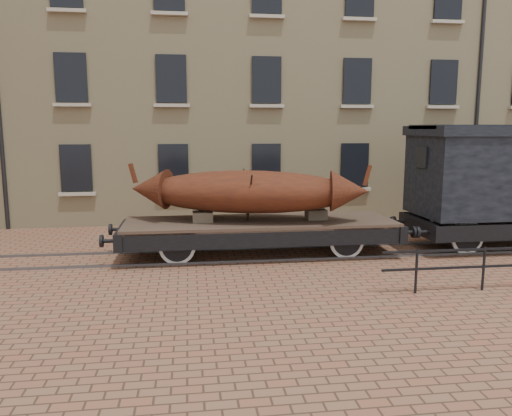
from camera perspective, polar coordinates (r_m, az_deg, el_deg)
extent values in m
plane|color=brown|center=(14.48, 0.25, -5.40)|extent=(90.00, 90.00, 0.00)
cube|color=beige|center=(24.62, 4.14, 16.96)|extent=(40.00, 10.00, 14.00)
cube|color=black|center=(19.33, -19.86, 4.34)|extent=(1.10, 0.12, 1.70)
cube|color=#B0A893|center=(19.36, -19.74, 1.52)|extent=(1.30, 0.18, 0.12)
cube|color=black|center=(18.90, -9.40, 4.66)|extent=(1.10, 0.12, 1.70)
cube|color=#B0A893|center=(18.94, -9.33, 1.78)|extent=(1.30, 0.18, 0.12)
cube|color=black|center=(19.12, 1.18, 4.83)|extent=(1.10, 0.12, 1.70)
cube|color=#B0A893|center=(19.16, 1.19, 1.98)|extent=(1.30, 0.18, 0.12)
cube|color=black|center=(19.96, 11.19, 4.84)|extent=(1.10, 0.12, 1.70)
cube|color=#B0A893|center=(19.99, 11.16, 2.11)|extent=(1.30, 0.18, 0.12)
cube|color=black|center=(21.35, 20.15, 4.72)|extent=(1.10, 0.12, 1.70)
cube|color=#B0A893|center=(21.38, 20.08, 2.17)|extent=(1.30, 0.18, 0.12)
cube|color=black|center=(19.36, -20.38, 13.81)|extent=(1.10, 0.12, 1.70)
cube|color=#B0A893|center=(19.23, -20.26, 11.01)|extent=(1.30, 0.18, 0.12)
cube|color=black|center=(18.93, -9.66, 14.36)|extent=(1.10, 0.12, 1.70)
cube|color=#B0A893|center=(18.81, -9.59, 11.49)|extent=(1.30, 0.18, 0.12)
cube|color=black|center=(19.15, 1.21, 14.42)|extent=(1.10, 0.12, 1.70)
cube|color=#B0A893|center=(19.03, 1.23, 11.59)|extent=(1.30, 0.18, 0.12)
cube|color=black|center=(19.99, 11.48, 14.02)|extent=(1.10, 0.12, 1.70)
cube|color=#B0A893|center=(19.87, 11.45, 11.31)|extent=(1.30, 0.18, 0.12)
cube|color=black|center=(21.37, 20.63, 13.30)|extent=(1.10, 0.12, 1.70)
cube|color=#B0A893|center=(21.26, 20.56, 10.76)|extent=(1.30, 0.18, 0.12)
cube|color=#B0A893|center=(19.63, -20.81, 20.37)|extent=(1.30, 0.18, 0.12)
cube|color=#B0A893|center=(19.21, -9.86, 21.07)|extent=(1.30, 0.18, 0.12)
cube|color=#B0A893|center=(19.43, 1.26, 21.06)|extent=(1.30, 0.18, 0.12)
cube|color=#B0A893|center=(20.26, 11.75, 20.38)|extent=(1.30, 0.18, 0.12)
cube|color=#B0A893|center=(21.62, 21.06, 19.25)|extent=(1.30, 0.18, 0.12)
cylinder|color=black|center=(22.29, 24.44, 17.03)|extent=(0.14, 0.14, 14.00)
cube|color=#59595E|center=(13.78, 0.67, -6.02)|extent=(30.00, 0.08, 0.06)
cube|color=#59595E|center=(15.16, -0.13, -4.61)|extent=(30.00, 0.08, 0.06)
cylinder|color=black|center=(11.65, 17.84, -6.91)|extent=(0.06, 0.06, 1.00)
cylinder|color=black|center=(12.41, 24.57, -6.32)|extent=(0.06, 0.06, 1.00)
cube|color=#453329|center=(14.27, 0.48, -1.66)|extent=(7.66, 2.25, 0.12)
cube|color=black|center=(13.31, 1.11, -3.52)|extent=(7.66, 0.16, 0.46)
cube|color=black|center=(15.33, -0.08, -1.84)|extent=(7.66, 0.16, 0.46)
cube|color=black|center=(14.30, -14.92, -2.95)|extent=(0.22, 2.35, 0.46)
cylinder|color=black|center=(13.60, -16.52, -3.63)|extent=(0.36, 0.10, 0.10)
cylinder|color=black|center=(13.63, -17.24, -3.64)|extent=(0.08, 0.33, 0.33)
cylinder|color=black|center=(15.08, -15.64, -2.36)|extent=(0.36, 0.10, 0.10)
cylinder|color=black|center=(15.11, -16.29, -2.37)|extent=(0.08, 0.33, 0.33)
cube|color=black|center=(15.33, 14.81, -2.14)|extent=(0.22, 2.35, 0.46)
cylinder|color=black|center=(14.76, 16.97, -2.67)|extent=(0.36, 0.10, 0.10)
cylinder|color=black|center=(14.83, 17.58, -2.64)|extent=(0.08, 0.33, 0.33)
cylinder|color=black|center=(16.14, 14.71, -1.59)|extent=(0.36, 0.10, 0.10)
cylinder|color=black|center=(16.20, 15.28, -1.57)|extent=(0.08, 0.33, 0.33)
cylinder|color=black|center=(14.24, -8.95, -3.73)|extent=(0.10, 1.94, 0.10)
cylinder|color=silver|center=(13.53, -9.01, -4.41)|extent=(0.98, 0.07, 0.98)
cylinder|color=black|center=(13.53, -9.01, -4.41)|extent=(0.80, 0.10, 0.80)
cube|color=black|center=(13.36, -9.05, -3.50)|extent=(0.92, 0.08, 0.10)
cylinder|color=silver|center=(14.94, -8.89, -3.12)|extent=(0.98, 0.07, 0.98)
cylinder|color=black|center=(14.94, -8.89, -3.12)|extent=(0.80, 0.10, 0.80)
cube|color=black|center=(15.01, -8.91, -2.11)|extent=(0.92, 0.08, 0.10)
cylinder|color=black|center=(14.88, 9.48, -3.19)|extent=(0.10, 1.94, 0.10)
cylinder|color=silver|center=(14.21, 10.34, -3.79)|extent=(0.98, 0.07, 0.98)
cylinder|color=black|center=(14.21, 10.34, -3.79)|extent=(0.80, 0.10, 0.80)
cube|color=black|center=(14.04, 10.52, -2.93)|extent=(0.92, 0.08, 0.10)
cylinder|color=silver|center=(15.55, 8.71, -2.63)|extent=(0.98, 0.07, 0.98)
cylinder|color=black|center=(15.55, 8.71, -2.63)|extent=(0.80, 0.10, 0.80)
cube|color=black|center=(15.62, 8.60, -1.66)|extent=(0.92, 0.08, 0.10)
cube|color=black|center=(14.35, 0.48, -3.22)|extent=(4.09, 0.06, 0.06)
cube|color=brown|center=(14.10, -6.11, -1.00)|extent=(0.56, 0.51, 0.29)
cube|color=brown|center=(14.56, 6.86, -0.69)|extent=(0.56, 0.51, 0.29)
ellipsoid|color=#582411|center=(14.09, -0.97, 1.86)|extent=(6.27, 3.17, 1.20)
cone|color=#582411|center=(14.67, -12.10, 2.16)|extent=(1.27, 1.34, 1.14)
cube|color=#582411|center=(14.77, -13.88, 3.88)|extent=(0.26, 0.17, 0.58)
cone|color=#582411|center=(14.06, 10.65, 1.90)|extent=(1.27, 1.34, 1.14)
cube|color=#582411|center=(14.06, 12.60, 3.67)|extent=(0.26, 0.17, 0.58)
cylinder|color=black|center=(13.63, -0.73, 1.07)|extent=(0.05, 1.03, 1.43)
cylinder|color=black|center=(14.58, -1.19, 1.60)|extent=(0.05, 1.03, 1.43)
cube|color=black|center=(18.23, 25.42, -0.95)|extent=(6.19, 0.17, 0.46)
cube|color=black|center=(15.74, 18.18, -1.99)|extent=(0.23, 2.48, 0.46)
cylinder|color=black|center=(14.81, 17.94, -2.65)|extent=(0.08, 0.33, 0.33)
cylinder|color=black|center=(16.28, 15.45, -1.50)|extent=(0.08, 0.33, 0.33)
cylinder|color=black|center=(16.30, 21.74, -2.62)|extent=(0.10, 1.96, 0.10)
cylinder|color=silver|center=(15.70, 23.02, -3.14)|extent=(0.99, 0.07, 0.99)
cylinder|color=black|center=(15.70, 23.02, -3.14)|extent=(0.81, 0.10, 0.81)
cylinder|color=silver|center=(16.92, 20.55, -2.14)|extent=(0.99, 0.07, 0.99)
cylinder|color=black|center=(16.92, 20.55, -2.14)|extent=(0.81, 0.10, 0.81)
cube|color=black|center=(15.48, 18.49, 5.53)|extent=(0.08, 0.62, 0.62)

